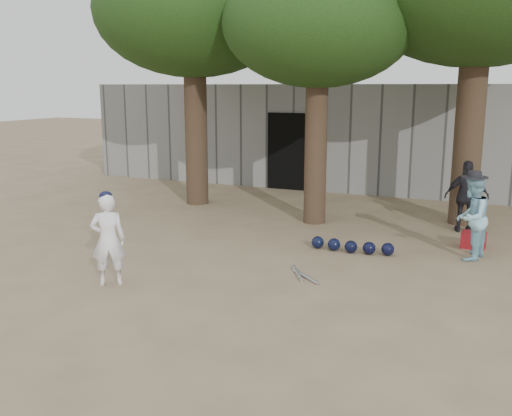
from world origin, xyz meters
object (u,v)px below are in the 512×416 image
at_px(spectator_blue, 471,218).
at_px(red_bag, 473,240).
at_px(boy_player, 108,240).
at_px(spectator_dark, 467,197).

height_order(spectator_blue, red_bag, spectator_blue).
bearing_deg(spectator_blue, red_bag, -170.05).
bearing_deg(spectator_blue, boy_player, -41.19).
bearing_deg(boy_player, spectator_dark, -164.33).
height_order(spectator_blue, spectator_dark, spectator_dark).
relative_size(boy_player, spectator_dark, 0.95).
relative_size(spectator_blue, spectator_dark, 1.00).
xyz_separation_m(boy_player, red_bag, (4.92, 4.34, -0.55)).
xyz_separation_m(spectator_blue, red_bag, (0.03, 0.76, -0.59)).
bearing_deg(red_bag, boy_player, -138.57).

